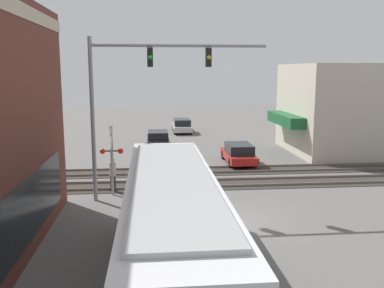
# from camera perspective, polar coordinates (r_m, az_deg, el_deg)

# --- Properties ---
(ground_plane) EXTENTS (120.00, 120.00, 0.00)m
(ground_plane) POSITION_cam_1_polar(r_m,az_deg,el_deg) (18.48, 5.38, -10.24)
(ground_plane) COLOR #605E5B
(shop_building) EXTENTS (8.64, 9.99, 6.79)m
(shop_building) POSITION_cam_1_polar(r_m,az_deg,el_deg) (35.40, 20.03, 4.47)
(shop_building) COLOR beige
(shop_building) RESTS_ON ground
(city_bus) EXTENTS (12.29, 2.59, 3.38)m
(city_bus) POSITION_cam_1_polar(r_m,az_deg,el_deg) (12.65, -2.66, -10.84)
(city_bus) COLOR silver
(city_bus) RESTS_ON ground
(traffic_signal_gantry) EXTENTS (0.42, 8.44, 7.87)m
(traffic_signal_gantry) POSITION_cam_1_polar(r_m,az_deg,el_deg) (20.64, -7.00, 8.09)
(traffic_signal_gantry) COLOR gray
(traffic_signal_gantry) RESTS_ON ground
(crossing_signal) EXTENTS (1.41, 1.18, 3.81)m
(crossing_signal) POSITION_cam_1_polar(r_m,az_deg,el_deg) (21.96, -10.67, -0.93)
(crossing_signal) COLOR gray
(crossing_signal) RESTS_ON ground
(rail_track_near) EXTENTS (2.60, 60.00, 0.15)m
(rail_track_near) POSITION_cam_1_polar(r_m,az_deg,el_deg) (24.12, 2.69, -5.33)
(rail_track_near) COLOR #332D28
(rail_track_near) RESTS_ON ground
(rail_track_far) EXTENTS (2.60, 60.00, 0.15)m
(rail_track_far) POSITION_cam_1_polar(r_m,az_deg,el_deg) (27.19, 1.73, -3.57)
(rail_track_far) COLOR #332D28
(rail_track_far) RESTS_ON ground
(parked_car_red) EXTENTS (4.53, 1.82, 1.37)m
(parked_car_red) POSITION_cam_1_polar(r_m,az_deg,el_deg) (29.53, 6.23, -1.33)
(parked_car_red) COLOR #B21E19
(parked_car_red) RESTS_ON ground
(parked_car_black) EXTENTS (4.50, 1.82, 1.35)m
(parked_car_black) POSITION_cam_1_polar(r_m,az_deg,el_deg) (35.66, -4.55, 0.61)
(parked_car_black) COLOR black
(parked_car_black) RESTS_ON ground
(parked_car_silver) EXTENTS (4.62, 1.82, 1.40)m
(parked_car_silver) POSITION_cam_1_polar(r_m,az_deg,el_deg) (43.94, -1.36, 2.41)
(parked_car_silver) COLOR #B7B7BC
(parked_car_silver) RESTS_ON ground
(pedestrian_at_crossing) EXTENTS (0.34, 0.34, 1.81)m
(pedestrian_at_crossing) POSITION_cam_1_polar(r_m,az_deg,el_deg) (22.85, -10.51, -4.01)
(pedestrian_at_crossing) COLOR black
(pedestrian_at_crossing) RESTS_ON ground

